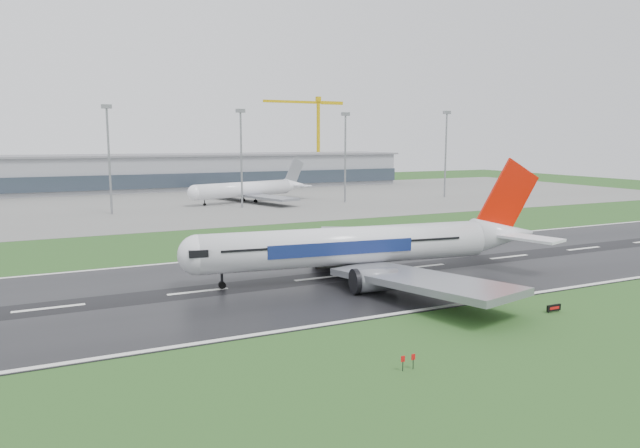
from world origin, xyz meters
TOP-DOWN VIEW (x-y plane):
  - ground at (0.00, 0.00)m, footprint 520.00×520.00m
  - runway at (0.00, 0.00)m, footprint 400.00×45.00m
  - apron at (0.00, 125.00)m, footprint 400.00×130.00m
  - terminal at (0.00, 185.00)m, footprint 240.00×36.00m
  - main_airliner at (7.97, -2.93)m, footprint 68.50×65.95m
  - parked_airliner at (25.95, 115.67)m, footprint 62.85×60.51m
  - tower_crane at (93.24, 200.00)m, footprint 45.40×2.65m
  - runway_sign at (19.63, -29.78)m, footprint 2.31×0.46m
  - floodmast_2 at (-22.16, 100.00)m, footprint 0.64×0.64m
  - floodmast_3 at (18.66, 100.00)m, footprint 0.64×0.64m
  - floodmast_4 at (57.01, 100.00)m, footprint 0.64×0.64m
  - floodmast_5 at (100.85, 100.00)m, footprint 0.64×0.64m

SIDE VIEW (x-z plane):
  - ground at x=0.00m, z-range 0.00..0.00m
  - apron at x=0.00m, z-range 0.00..0.08m
  - runway at x=0.00m, z-range 0.00..0.10m
  - runway_sign at x=19.63m, z-range 0.00..1.04m
  - terminal at x=0.00m, z-range 0.00..15.00m
  - parked_airliner at x=25.95m, z-range 0.08..15.07m
  - main_airliner at x=7.97m, z-range 0.10..18.30m
  - floodmast_4 at x=57.01m, z-range 0.00..30.63m
  - floodmast_3 at x=18.66m, z-range 0.00..30.96m
  - floodmast_2 at x=-22.16m, z-range 0.00..31.35m
  - floodmast_5 at x=100.85m, z-range 0.00..32.03m
  - tower_crane at x=93.24m, z-range 0.00..44.76m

